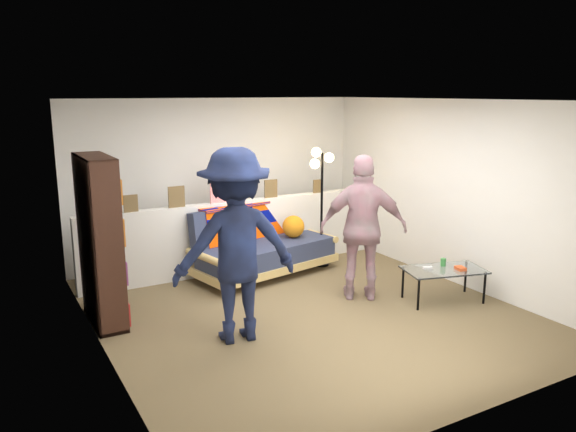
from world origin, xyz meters
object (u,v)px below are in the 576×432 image
object	(u,v)px
bookshelf	(100,246)
coffee_table	(444,271)
person_right	(363,228)
floor_lamp	(320,183)
person_left	(235,246)
futon_sofa	(263,245)

from	to	relation	value
bookshelf	coffee_table	bearing A→B (deg)	-20.53
coffee_table	person_right	bearing A→B (deg)	145.28
floor_lamp	person_right	distance (m)	1.48
person_left	person_right	bearing A→B (deg)	-162.47
floor_lamp	person_right	xyz separation A→B (m)	(-0.29, -1.41, -0.33)
futon_sofa	person_left	distance (m)	2.20
bookshelf	floor_lamp	world-z (taller)	bookshelf
floor_lamp	person_left	xyz separation A→B (m)	(-2.10, -1.69, -0.23)
coffee_table	person_left	distance (m)	2.70
futon_sofa	person_left	xyz separation A→B (m)	(-1.20, -1.75, 0.58)
person_left	person_right	world-z (taller)	person_left
person_left	person_right	xyz separation A→B (m)	(1.81, 0.28, -0.10)
floor_lamp	person_right	bearing A→B (deg)	-101.70
futon_sofa	bookshelf	distance (m)	2.43
coffee_table	person_left	xyz separation A→B (m)	(-2.62, 0.28, 0.61)
coffee_table	person_left	bearing A→B (deg)	173.95
futon_sofa	floor_lamp	distance (m)	1.22
futon_sofa	floor_lamp	bearing A→B (deg)	-3.55
floor_lamp	person_left	bearing A→B (deg)	-141.11
coffee_table	person_right	xyz separation A→B (m)	(-0.81, 0.56, 0.51)
floor_lamp	futon_sofa	bearing A→B (deg)	176.45
bookshelf	person_right	size ratio (longest dim) A/B	1.04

